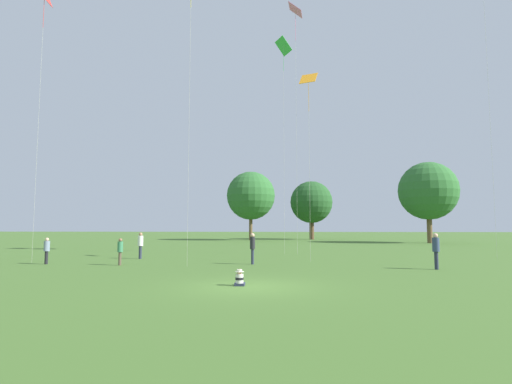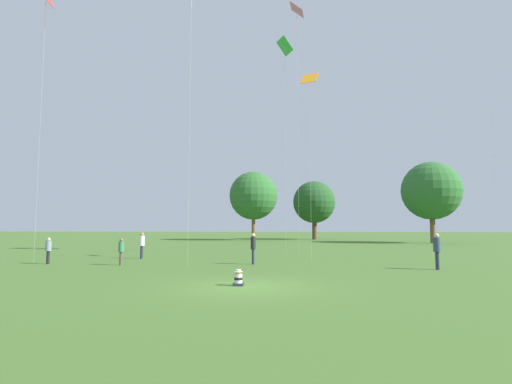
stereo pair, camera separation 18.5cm
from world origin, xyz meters
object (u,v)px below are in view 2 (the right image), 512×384
kite_0 (285,51)px  distant_tree_1 (431,191)px  seated_toddler (238,279)px  person_standing_2 (121,249)px  person_standing_4 (48,248)px  person_standing_3 (253,245)px  person_standing_1 (142,243)px  kite_2 (191,2)px  kite_3 (46,3)px  kite_4 (297,17)px  person_standing_0 (437,248)px  kite_1 (309,84)px  distant_tree_2 (253,196)px  distant_tree_0 (314,202)px

kite_0 → distant_tree_1: 31.31m
seated_toddler → person_standing_2: bearing=136.6°
person_standing_4 → kite_0: bearing=-149.9°
person_standing_3 → person_standing_4: 12.11m
person_standing_1 → kite_2: bearing=46.3°
kite_2 → kite_3: kite_3 is taller
person_standing_3 → kite_3: 20.67m
kite_3 → kite_4: bearing=-24.2°
seated_toddler → person_standing_3: size_ratio=0.34×
person_standing_3 → kite_0: size_ratio=0.10×
person_standing_0 → kite_3: 28.06m
person_standing_0 → person_standing_2: 17.17m
kite_1 → kite_3: size_ratio=0.69×
kite_4 → person_standing_4: bearing=174.3°
person_standing_1 → distant_tree_2: distant_tree_2 is taller
kite_3 → distant_tree_0: kite_3 is taller
person_standing_2 → kite_0: 21.14m
seated_toddler → person_standing_1: (-8.26, 11.79, 0.81)m
person_standing_1 → kite_3: 16.93m
seated_toddler → person_standing_3: (-0.25, 8.42, 0.85)m
distant_tree_1 → person_standing_3: bearing=-123.5°
person_standing_4 → distant_tree_0: distant_tree_0 is taller
seated_toddler → distant_tree_0: 54.52m
distant_tree_2 → kite_4: bearing=-78.3°
person_standing_4 → seated_toddler: bearing=143.1°
person_standing_4 → kite_2: (8.56, -0.62, 14.44)m
person_standing_2 → distant_tree_1: (28.46, 32.91, 6.06)m
person_standing_2 → kite_1: 15.68m
person_standing_4 → kite_1: size_ratio=0.12×
distant_tree_1 → kite_0: bearing=-130.2°
person_standing_1 → kite_1: bearing=88.1°
kite_3 → distant_tree_2: size_ratio=1.60×
seated_toddler → person_standing_0: size_ratio=0.33×
seated_toddler → person_standing_2: person_standing_2 is taller
seated_toddler → person_standing_4: (-12.33, 7.58, 0.66)m
distant_tree_2 → distant_tree_0: bearing=23.2°
person_standing_0 → kite_3: bearing=115.0°
seated_toddler → kite_1: 15.92m
kite_0 → distant_tree_0: size_ratio=1.80×
kite_2 → distant_tree_0: kite_2 is taller
kite_4 → seated_toddler: bearing=-136.8°
person_standing_2 → distant_tree_0: (13.64, 46.61, 5.43)m
seated_toddler → person_standing_3: bearing=91.5°
person_standing_1 → distant_tree_1: distant_tree_1 is taller
distant_tree_1 → person_standing_1: bearing=-135.6°
person_standing_1 → person_standing_2: (0.53, -4.55, -0.15)m
kite_0 → kite_4: size_ratio=0.86×
person_standing_0 → distant_tree_0: (-3.51, 47.48, 5.23)m
person_standing_4 → kite_0: kite_0 is taller
person_standing_4 → kite_3: kite_3 is taller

